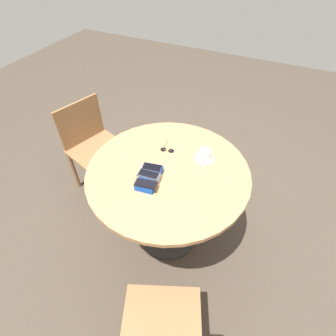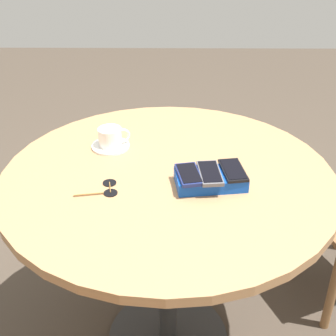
# 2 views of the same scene
# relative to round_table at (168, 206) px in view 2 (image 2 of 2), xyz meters

# --- Properties ---
(round_table) EXTENTS (1.06, 1.06, 0.78)m
(round_table) POSITION_rel_round_table_xyz_m (0.00, 0.00, 0.00)
(round_table) COLOR #2D2D2D
(round_table) RESTS_ON ground_plane
(phone_box) EXTENTS (0.22, 0.14, 0.04)m
(phone_box) POSITION_rel_round_table_xyz_m (-0.13, 0.07, 0.15)
(phone_box) COLOR #0F42AD
(phone_box) RESTS_ON round_table
(phone_black) EXTENTS (0.08, 0.14, 0.01)m
(phone_black) POSITION_rel_round_table_xyz_m (-0.20, 0.05, 0.17)
(phone_black) COLOR black
(phone_black) RESTS_ON phone_box
(phone_gray) EXTENTS (0.08, 0.14, 0.01)m
(phone_gray) POSITION_rel_round_table_xyz_m (-0.13, 0.07, 0.17)
(phone_gray) COLOR #515156
(phone_gray) RESTS_ON phone_box
(phone_navy) EXTENTS (0.09, 0.13, 0.01)m
(phone_navy) POSITION_rel_round_table_xyz_m (-0.06, 0.08, 0.17)
(phone_navy) COLOR navy
(phone_navy) RESTS_ON phone_box
(saucer) EXTENTS (0.13, 0.13, 0.01)m
(saucer) POSITION_rel_round_table_xyz_m (0.20, -0.17, 0.13)
(saucer) COLOR white
(saucer) RESTS_ON round_table
(coffee_cup) EXTENTS (0.11, 0.08, 0.06)m
(coffee_cup) POSITION_rel_round_table_xyz_m (0.20, -0.17, 0.17)
(coffee_cup) COLOR white
(coffee_cup) RESTS_ON saucer
(sunglasses) EXTENTS (0.13, 0.10, 0.01)m
(sunglasses) POSITION_rel_round_table_xyz_m (0.18, 0.09, 0.13)
(sunglasses) COLOR black
(sunglasses) RESTS_ON round_table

